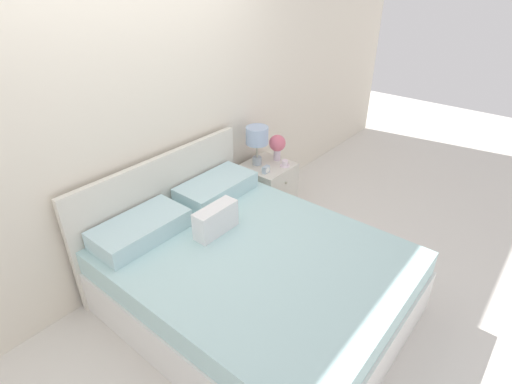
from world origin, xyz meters
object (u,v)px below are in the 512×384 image
Objects in this scene: nightstand at (267,189)px; alarm_clock at (266,170)px; bed at (248,275)px; table_lamp at (257,137)px; flower_vase at (278,144)px; teacup at (285,163)px.

nightstand is 0.35m from alarm_clock.
table_lamp is at bearing 36.45° from bed.
table_lamp is at bearing 118.44° from nightstand.
alarm_clock is (-0.30, -0.09, -0.13)m from flower_vase.
nightstand is at bearing 122.17° from teacup.
flower_vase is at bearing -0.64° from nightstand.
table_lamp is (1.06, 0.79, 0.54)m from bed.
flower_vase reaches higher than nightstand.
bed is 5.21× the size of table_lamp.
nightstand is (1.11, 0.69, -0.02)m from bed.
bed is 1.43m from table_lamp.
teacup is (1.21, 0.55, 0.28)m from bed.
table_lamp is 0.32m from alarm_clock.
alarm_clock is at bearing 31.76° from bed.
table_lamp is 0.38m from teacup.
bed is 1.31m from nightstand.
teacup is at bearing -13.24° from alarm_clock.
table_lamp is 5.04× the size of alarm_clock.
bed reaches higher than flower_vase.
table_lamp is 3.94× the size of teacup.
teacup is at bearing 24.47° from bed.
nightstand is 7.16× the size of alarm_clock.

